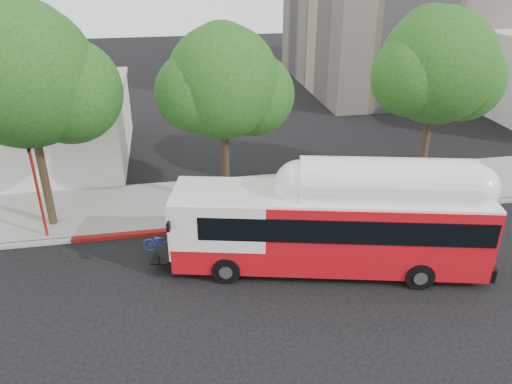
% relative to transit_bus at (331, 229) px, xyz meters
% --- Properties ---
extents(ground, '(120.00, 120.00, 0.00)m').
position_rel_transit_bus_xyz_m(ground, '(-2.27, -0.06, -1.75)').
color(ground, black).
rests_on(ground, ground).
extents(sidewalk, '(60.00, 5.00, 0.15)m').
position_rel_transit_bus_xyz_m(sidewalk, '(-2.27, 6.44, -1.68)').
color(sidewalk, gray).
rests_on(sidewalk, ground).
extents(curb_strip, '(60.00, 0.30, 0.15)m').
position_rel_transit_bus_xyz_m(curb_strip, '(-2.27, 3.84, -1.68)').
color(curb_strip, gray).
rests_on(curb_strip, ground).
extents(red_curb_segment, '(10.00, 0.32, 0.16)m').
position_rel_transit_bus_xyz_m(red_curb_segment, '(-5.27, 3.84, -1.67)').
color(red_curb_segment, maroon).
rests_on(red_curb_segment, ground).
extents(street_tree_left, '(6.67, 5.80, 9.74)m').
position_rel_transit_bus_xyz_m(street_tree_left, '(-10.80, 5.49, 4.85)').
color(street_tree_left, '#2D2116').
rests_on(street_tree_left, ground).
extents(street_tree_mid, '(5.75, 5.00, 8.62)m').
position_rel_transit_bus_xyz_m(street_tree_mid, '(-2.86, 5.99, 4.16)').
color(street_tree_mid, '#2D2116').
rests_on(street_tree_mid, ground).
extents(street_tree_right, '(6.21, 5.40, 9.18)m').
position_rel_transit_bus_xyz_m(street_tree_right, '(7.17, 5.79, 4.51)').
color(street_tree_right, '#2D2116').
rests_on(street_tree_right, ground).
extents(transit_bus, '(12.83, 5.20, 3.74)m').
position_rel_transit_bus_xyz_m(transit_bus, '(0.00, 0.00, 0.00)').
color(transit_bus, red).
rests_on(transit_bus, ground).
extents(signal_pole, '(0.12, 0.41, 4.32)m').
position_rel_transit_bus_xyz_m(signal_pole, '(-11.34, 4.32, 0.47)').
color(signal_pole, '#AA1A12').
rests_on(signal_pole, ground).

